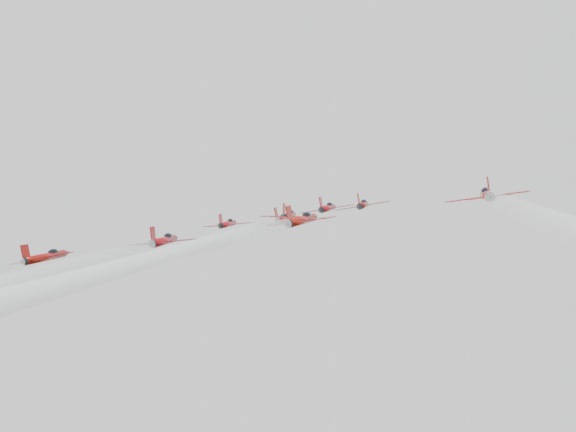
# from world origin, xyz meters

# --- Properties ---
(jet_lead) EXTENTS (10.22, 12.39, 9.96)m
(jet_lead) POSITION_xyz_m (2.27, 24.61, 168.17)
(jet_lead) COLOR #A40F14
(jet_row2_left) EXTENTS (8.62, 10.46, 8.40)m
(jet_row2_left) POSITION_xyz_m (-13.61, 14.01, 159.69)
(jet_row2_left) COLOR #A50F1C
(jet_row2_center) EXTENTS (9.81, 11.90, 9.56)m
(jet_row2_center) POSITION_xyz_m (-2.52, 13.23, 159.07)
(jet_row2_center) COLOR #B02010
(jet_row2_right) EXTENTS (9.34, 11.32, 9.10)m
(jet_row2_right) POSITION_xyz_m (10.23, 13.44, 159.24)
(jet_row2_right) COLOR maroon
(jet_center) EXTENTS (8.74, 75.15, 60.39)m
(jet_center) POSITION_xyz_m (0.66, -36.47, 119.26)
(jet_center) COLOR maroon
(jet_rear_right) EXTENTS (9.39, 80.73, 64.87)m
(jet_rear_right) POSITION_xyz_m (5.17, -47.68, 110.31)
(jet_rear_right) COLOR #9E160F
(jet_rear_farright) EXTENTS (9.84, 84.63, 68.01)m
(jet_rear_farright) POSITION_xyz_m (28.31, -52.74, 106.26)
(jet_rear_farright) COLOR #B01610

